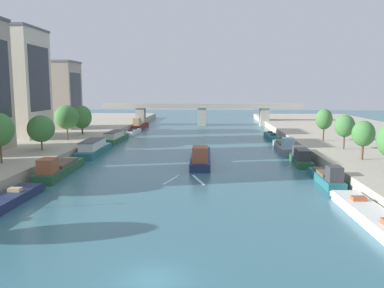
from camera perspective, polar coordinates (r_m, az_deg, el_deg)
ground_plane at (r=27.07m, az=-5.68°, el=-18.79°), size 400.00×400.00×0.00m
quay_left at (r=90.06m, az=-24.70°, el=0.09°), size 36.00×170.00×1.78m
barge_midriver at (r=65.17m, az=1.27°, el=-1.85°), size 3.36×18.69×3.45m
wake_behind_barge at (r=53.43m, az=-1.02°, el=-5.14°), size 5.60×5.92×0.03m
moored_boat_left_gap_after at (r=45.42m, az=-25.64°, el=-7.64°), size 3.01×14.88×2.13m
moored_boat_left_near at (r=59.28m, az=-18.44°, el=-3.33°), size 3.19×14.96×3.09m
moored_boat_left_midway at (r=75.99m, az=-13.90°, el=-0.55°), size 3.74×15.87×2.76m
moored_boat_left_lone at (r=92.23m, az=-10.95°, el=0.95°), size 3.20×14.52×2.50m
moored_boat_left_downstream at (r=107.48m, az=-8.39°, el=1.74°), size 2.40×10.97×2.14m
moored_boat_left_second at (r=121.18m, az=-7.47°, el=2.70°), size 2.90×14.50×3.58m
moored_boat_right_second at (r=40.91m, az=24.16°, el=-9.21°), size 3.12×15.36×2.18m
moored_boat_right_end at (r=54.32m, az=18.74°, el=-4.47°), size 2.27×11.25×2.83m
moored_boat_right_midway at (r=66.97m, az=15.27°, el=-1.78°), size 2.78×11.61×2.64m
moored_boat_right_near at (r=80.47m, az=13.10°, el=-0.24°), size 3.25×15.17×3.02m
moored_boat_right_lone at (r=97.61m, az=11.26°, el=1.09°), size 2.30×11.60×2.34m
tree_left_far at (r=71.37m, az=-20.81°, el=2.06°), size 4.48×4.48×5.90m
tree_left_midway at (r=83.32m, az=-17.51°, el=3.70°), size 4.74×4.74×7.07m
tree_left_end_of_row at (r=93.18m, az=-15.50°, el=3.74°), size 4.37×4.37×6.51m
tree_right_nearest at (r=62.92m, az=23.34°, el=1.36°), size 3.24×3.24×5.72m
tree_right_second at (r=72.67m, az=21.03°, el=2.44°), size 3.36×3.36×5.93m
tree_right_end_of_row at (r=82.97m, az=18.39°, el=3.38°), size 3.24×3.24×6.33m
building_left_tall at (r=92.72m, az=-23.81°, el=8.00°), size 10.36×12.70×22.88m
building_left_corner at (r=109.86m, az=-19.28°, el=6.66°), size 12.61×9.99×17.23m
bridge_far at (r=129.93m, az=1.44°, el=4.71°), size 64.33×4.40×7.24m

